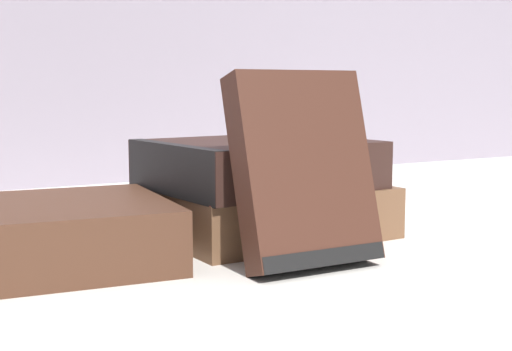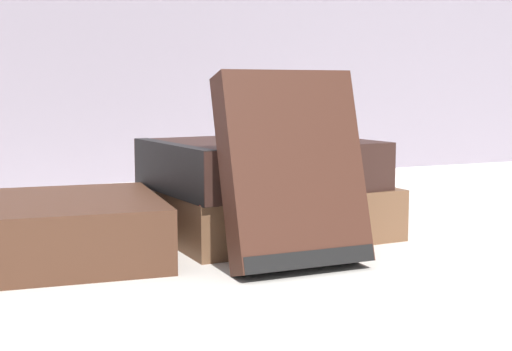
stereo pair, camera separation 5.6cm
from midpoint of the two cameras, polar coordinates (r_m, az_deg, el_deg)
ground_plane at (r=0.58m, az=-4.31°, el=-6.11°), size 3.00×3.00×0.00m
book_flat_bottom at (r=0.64m, az=-2.25°, el=-2.80°), size 0.19×0.17×0.05m
book_flat_top at (r=0.62m, az=-2.79°, el=0.90°), size 0.19×0.17×0.04m
book_leaning_front at (r=0.52m, az=0.81°, el=-0.09°), size 0.10×0.06×0.14m
pocket_watch at (r=0.61m, az=0.54°, el=2.99°), size 0.06×0.06×0.01m
reading_glasses at (r=0.76m, az=-11.36°, el=-2.87°), size 0.12×0.09×0.00m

